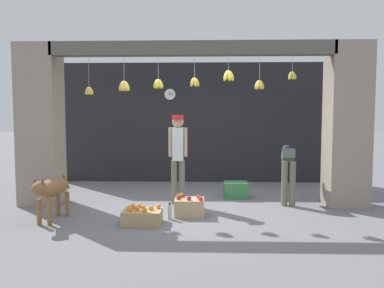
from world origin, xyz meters
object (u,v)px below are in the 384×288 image
Objects in this scene: worker_stooping at (288,166)px; fruit_crate_oranges at (142,216)px; fruit_crate_apples at (189,207)px; shopkeeper at (178,152)px; wall_clock at (170,94)px; dog at (52,189)px; water_bottle at (170,212)px; produce_box_green at (236,190)px.

worker_stooping is 1.84× the size of fruit_crate_oranges.
fruit_crate_apples is (-1.80, -0.93, -0.56)m from worker_stooping.
wall_clock is at bearing -82.27° from shopkeeper.
water_bottle is (1.80, 0.16, -0.37)m from dog.
dog is 2.17× the size of produce_box_green.
wall_clock is at bearing 88.35° from fruit_crate_oranges.
fruit_crate_oranges is 1.21× the size of fruit_crate_apples.
worker_stooping is 2.25× the size of produce_box_green.
worker_stooping is (2.03, 0.14, -0.26)m from shopkeeper.
fruit_crate_oranges is at bearing -91.65° from wall_clock.
water_bottle is at bearing 102.75° from dog.
shopkeeper is 1.48m from produce_box_green.
shopkeeper is 2.85× the size of fruit_crate_oranges.
dog reaches higher than fruit_crate_oranges.
worker_stooping is at bearing -177.05° from shopkeeper.
dog is 2.14× the size of fruit_crate_apples.
dog is 2.16m from fruit_crate_apples.
wall_clock is (0.10, 3.60, 2.03)m from fruit_crate_oranges.
fruit_crate_apples is at bearing -143.34° from worker_stooping.
fruit_crate_apples reaches higher than water_bottle.
fruit_crate_apples is (0.24, -0.80, -0.82)m from shopkeeper.
wall_clock is at bearing 146.73° from worker_stooping.
worker_stooping is at bearing 29.29° from water_bottle.
produce_box_green is 1.98m from water_bottle.
fruit_crate_oranges is at bearing 94.03° from dog.
dog is 1.77× the size of fruit_crate_oranges.
wall_clock is (-0.59, 3.11, 2.00)m from fruit_crate_apples.
wall_clock reaches higher than fruit_crate_oranges.
water_bottle is 0.94× the size of wall_clock.
worker_stooping is 3.54m from wall_clock.
dog is at bearing -151.94° from worker_stooping.
water_bottle is (-2.10, -1.18, -0.58)m from worker_stooping.
worker_stooping is 2.10m from fruit_crate_apples.
wall_clock is (-2.38, 2.18, 1.44)m from worker_stooping.
produce_box_green reaches higher than water_bottle.
shopkeeper is at bearing 130.55° from dog.
dog is 1.46m from fruit_crate_oranges.
shopkeeper reaches higher than dog.
wall_clock is (-0.35, 2.31, 1.18)m from shopkeeper.
fruit_crate_apples is at bearing 105.75° from shopkeeper.
water_bottle is at bearing 32.47° from fruit_crate_oranges.
wall_clock is (1.51, 3.51, 1.65)m from dog.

